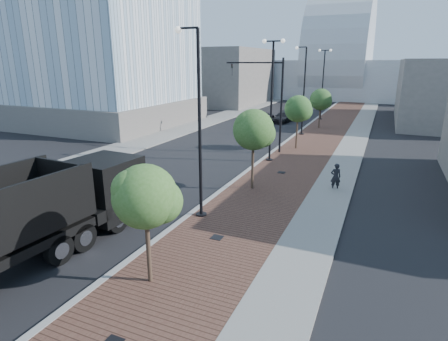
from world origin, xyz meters
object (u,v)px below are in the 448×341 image
at_px(dump_truck, 47,217).
at_px(pedestrian, 336,177).
at_px(white_sedan, 69,203).
at_px(dark_car_mid, 259,117).

distance_m(dump_truck, pedestrian, 16.13).
distance_m(white_sedan, dark_car_mid, 33.92).
bearing_deg(white_sedan, dark_car_mid, 108.20).
height_order(white_sedan, pedestrian, pedestrian).
xyz_separation_m(dump_truck, dark_car_mid, (-3.09, 36.75, -0.95)).
distance_m(white_sedan, pedestrian, 15.29).
height_order(dump_truck, white_sedan, dump_truck).
bearing_deg(dark_car_mid, dump_truck, -64.04).
relative_size(white_sedan, pedestrian, 3.03).
relative_size(white_sedan, dark_car_mid, 1.14).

